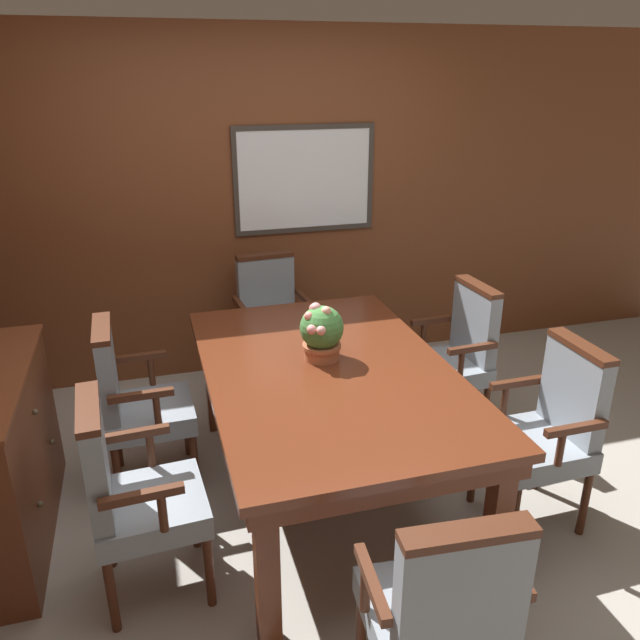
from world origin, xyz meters
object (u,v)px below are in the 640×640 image
object	(u,v)px
chair_right_far	(456,352)
chair_head_far	(271,317)
chair_left_near	(131,491)
chair_head_near	(442,612)
dining_table	(328,384)
chair_left_far	(134,398)
chair_right_near	(548,426)
potted_plant	(321,332)

from	to	relation	value
chair_right_far	chair_head_far	xyz separation A→B (m)	(-0.98, 0.90, 0.00)
chair_left_near	chair_head_near	size ratio (longest dim) A/B	1.00
dining_table	chair_left_far	bearing A→B (deg)	157.51
chair_right_near	potted_plant	size ratio (longest dim) A/B	3.19
chair_head_far	chair_head_near	distance (m)	2.69
chair_right_near	chair_left_far	bearing A→B (deg)	-114.16
chair_right_near	potted_plant	world-z (taller)	potted_plant
chair_left_far	chair_head_near	world-z (taller)	same
chair_right_far	chair_head_far	world-z (taller)	same
chair_right_near	dining_table	bearing A→B (deg)	-115.23
chair_left_near	chair_head_near	distance (m)	1.34
chair_left_near	chair_head_far	xyz separation A→B (m)	(0.97, 1.76, 0.00)
chair_head_far	chair_head_near	world-z (taller)	same
chair_right_far	chair_head_near	distance (m)	2.04
chair_left_far	dining_table	bearing A→B (deg)	-114.00
chair_left_near	chair_right_far	bearing A→B (deg)	-69.81
chair_head_far	potted_plant	xyz separation A→B (m)	(0.01, -1.23, 0.39)
dining_table	chair_head_far	distance (m)	1.36
chair_right_near	potted_plant	distance (m)	1.21
chair_left_far	chair_right_far	size ratio (longest dim) A/B	1.00
chair_right_near	chair_head_near	size ratio (longest dim) A/B	1.00
chair_head_near	dining_table	bearing A→B (deg)	-86.24
chair_left_near	chair_left_far	world-z (taller)	same
chair_right_near	potted_plant	bearing A→B (deg)	-120.50
chair_right_near	chair_head_far	xyz separation A→B (m)	(-1.01, 1.81, 0.00)
potted_plant	chair_head_far	bearing A→B (deg)	90.64
dining_table	chair_right_far	distance (m)	1.07
dining_table	potted_plant	bearing A→B (deg)	90.85
dining_table	chair_left_near	distance (m)	1.07
chair_head_far	chair_head_near	xyz separation A→B (m)	(-0.00, -2.69, 0.00)
dining_table	potted_plant	world-z (taller)	potted_plant
chair_left_near	chair_head_near	xyz separation A→B (m)	(0.97, -0.93, 0.00)
chair_left_near	potted_plant	size ratio (longest dim) A/B	3.19
chair_right_near	chair_right_far	size ratio (longest dim) A/B	1.00
chair_right_far	chair_head_far	bearing A→B (deg)	-135.76
chair_head_near	potted_plant	size ratio (longest dim) A/B	3.19
chair_right_near	chair_right_far	xyz separation A→B (m)	(-0.03, 0.91, 0.00)
chair_right_far	potted_plant	bearing A→B (deg)	-74.17
dining_table	potted_plant	xyz separation A→B (m)	(-0.00, 0.12, 0.24)
chair_head_near	potted_plant	world-z (taller)	potted_plant
chair_left_near	chair_right_near	distance (m)	1.98
dining_table	chair_head_near	world-z (taller)	chair_head_near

